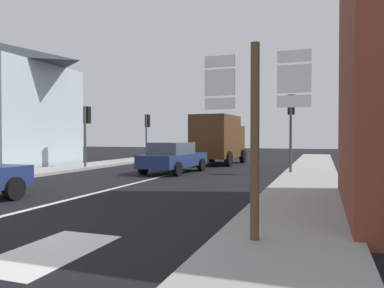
{
  "coord_description": "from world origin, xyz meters",
  "views": [
    {
      "loc": [
        6.6,
        -5.55,
        1.75
      ],
      "look_at": [
        1.61,
        8.61,
        1.45
      ],
      "focal_mm": 34.78,
      "sensor_mm": 36.0,
      "label": 1
    }
  ],
  "objects_px": {
    "delivery_truck": "(218,138)",
    "traffic_light_far_left": "(147,127)",
    "route_sign_post": "(255,126)",
    "traffic_light_near_left": "(87,123)",
    "sedan_far": "(173,157)",
    "traffic_light_near_right": "(291,116)"
  },
  "relations": [
    {
      "from": "route_sign_post",
      "to": "traffic_light_near_left",
      "type": "distance_m",
      "value": 15.45
    },
    {
      "from": "sedan_far",
      "to": "route_sign_post",
      "type": "xyz_separation_m",
      "value": [
        5.78,
        -10.73,
        1.15
      ]
    },
    {
      "from": "route_sign_post",
      "to": "traffic_light_far_left",
      "type": "xyz_separation_m",
      "value": [
        -10.85,
        18.21,
        0.56
      ]
    },
    {
      "from": "sedan_far",
      "to": "traffic_light_near_right",
      "type": "relative_size",
      "value": 1.19
    },
    {
      "from": "traffic_light_far_left",
      "to": "route_sign_post",
      "type": "bearing_deg",
      "value": -59.22
    },
    {
      "from": "sedan_far",
      "to": "traffic_light_far_left",
      "type": "distance_m",
      "value": 9.2
    },
    {
      "from": "traffic_light_far_left",
      "to": "traffic_light_near_left",
      "type": "bearing_deg",
      "value": -90.0
    },
    {
      "from": "delivery_truck",
      "to": "traffic_light_near_left",
      "type": "relative_size",
      "value": 1.52
    },
    {
      "from": "traffic_light_near_left",
      "to": "route_sign_post",
      "type": "bearing_deg",
      "value": -45.38
    },
    {
      "from": "traffic_light_near_right",
      "to": "route_sign_post",
      "type": "bearing_deg",
      "value": -88.2
    },
    {
      "from": "traffic_light_far_left",
      "to": "traffic_light_near_right",
      "type": "distance_m",
      "value": 12.37
    },
    {
      "from": "route_sign_post",
      "to": "traffic_light_near_left",
      "type": "relative_size",
      "value": 0.96
    },
    {
      "from": "traffic_light_near_left",
      "to": "traffic_light_far_left",
      "type": "bearing_deg",
      "value": 90.0
    },
    {
      "from": "traffic_light_far_left",
      "to": "traffic_light_near_right",
      "type": "height_order",
      "value": "traffic_light_near_right"
    },
    {
      "from": "delivery_truck",
      "to": "traffic_light_far_left",
      "type": "relative_size",
      "value": 1.53
    },
    {
      "from": "route_sign_post",
      "to": "traffic_light_near_left",
      "type": "bearing_deg",
      "value": 134.62
    },
    {
      "from": "route_sign_post",
      "to": "traffic_light_near_right",
      "type": "distance_m",
      "value": 11.67
    },
    {
      "from": "sedan_far",
      "to": "route_sign_post",
      "type": "bearing_deg",
      "value": -61.7
    },
    {
      "from": "sedan_far",
      "to": "traffic_light_near_left",
      "type": "xyz_separation_m",
      "value": [
        -5.07,
        0.26,
        1.71
      ]
    },
    {
      "from": "traffic_light_far_left",
      "to": "traffic_light_near_right",
      "type": "bearing_deg",
      "value": -32.11
    },
    {
      "from": "traffic_light_near_left",
      "to": "delivery_truck",
      "type": "bearing_deg",
      "value": 46.27
    },
    {
      "from": "sedan_far",
      "to": "delivery_truck",
      "type": "distance_m",
      "value": 6.24
    }
  ]
}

